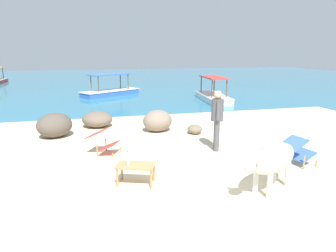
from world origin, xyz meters
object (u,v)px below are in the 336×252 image
at_px(low_bench_table, 136,168).
at_px(boat_white, 213,96).
at_px(bottle, 128,159).
at_px(person_standing, 217,116).
at_px(deck_chair_near, 297,150).
at_px(cow, 272,159).
at_px(deck_chair_far, 103,140).
at_px(boat_blue, 110,91).

height_order(low_bench_table, boat_white, boat_white).
distance_m(low_bench_table, bottle, 0.24).
relative_size(person_standing, boat_white, 0.43).
xyz_separation_m(deck_chair_near, person_standing, (-1.39, 1.52, 0.56)).
bearing_deg(bottle, cow, -19.62).
relative_size(low_bench_table, deck_chair_far, 0.94).
height_order(low_bench_table, bottle, bottle).
xyz_separation_m(bottle, deck_chair_near, (3.96, 0.10, -0.15)).
xyz_separation_m(bottle, person_standing, (2.57, 1.62, 0.41)).
bearing_deg(low_bench_table, deck_chair_far, 125.61).
bearing_deg(low_bench_table, deck_chair_near, 22.08).
bearing_deg(boat_white, low_bench_table, 155.49).
bearing_deg(bottle, boat_blue, 87.93).
height_order(cow, bottle, cow).
bearing_deg(deck_chair_near, deck_chair_far, 145.20).
distance_m(cow, person_standing, 2.58).
bearing_deg(deck_chair_near, person_standing, 121.20).
relative_size(cow, person_standing, 1.02).
bearing_deg(boat_blue, deck_chair_far, 53.34).
distance_m(bottle, boat_white, 11.31).
height_order(deck_chair_near, deck_chair_far, same).
bearing_deg(low_bench_table, bottle, -167.15).
height_order(bottle, deck_chair_far, bottle).
height_order(cow, boat_blue, boat_blue).
height_order(low_bench_table, deck_chair_near, deck_chair_near).
xyz_separation_m(cow, person_standing, (-0.05, 2.56, 0.31)).
bearing_deg(person_standing, deck_chair_near, 149.86).
bearing_deg(boat_blue, cow, 66.62).
bearing_deg(deck_chair_near, cow, -153.44).
bearing_deg(boat_blue, low_bench_table, 56.47).
height_order(person_standing, boat_white, person_standing).
bearing_deg(deck_chair_near, boat_white, 68.12).
relative_size(boat_blue, boat_white, 0.99).
relative_size(deck_chair_near, boat_blue, 0.23).
relative_size(bottle, deck_chair_far, 0.32).
bearing_deg(boat_white, person_standing, 163.93).
relative_size(low_bench_table, boat_white, 0.23).
relative_size(deck_chair_far, person_standing, 0.57).
height_order(low_bench_table, boat_blue, boat_blue).
distance_m(low_bench_table, deck_chair_far, 2.10).
xyz_separation_m(bottle, deck_chair_far, (-0.41, 2.01, -0.15)).
bearing_deg(bottle, person_standing, 32.27).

